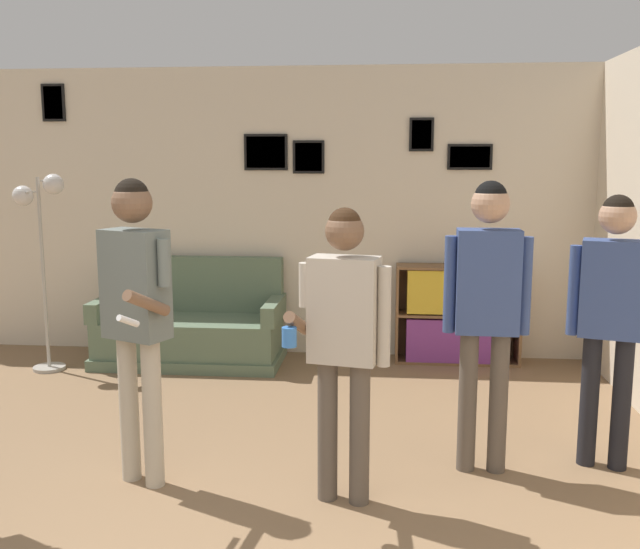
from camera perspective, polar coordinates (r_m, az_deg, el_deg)
wall_back at (r=6.77m, az=-2.30°, el=4.98°), size 7.97×0.08×2.70m
couch at (r=6.72m, az=-10.23°, el=-4.29°), size 1.69×0.80×0.94m
bookshelf at (r=6.66m, az=10.93°, el=-3.16°), size 1.13×0.30×0.90m
floor_lamp at (r=6.63m, az=-21.46°, el=3.53°), size 0.46×0.28×1.73m
person_player_foreground_center at (r=4.11m, az=-14.54°, el=-1.86°), size 0.46×0.58×1.76m
person_watcher_holding_cup at (r=3.78m, az=1.91°, el=-4.16°), size 0.55×0.39×1.61m
person_spectator_near_bookshelf at (r=4.25m, az=13.21°, el=-1.64°), size 0.50×0.22×1.74m
person_spectator_far_right at (r=4.55m, az=22.31°, el=-2.17°), size 0.48×0.29×1.66m
drinking_cup at (r=6.58m, az=12.12°, el=1.16°), size 0.08×0.08×0.11m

